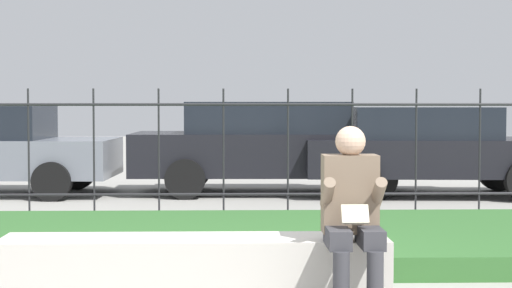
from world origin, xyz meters
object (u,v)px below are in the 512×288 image
car_parked_right (430,148)px  car_parked_center (277,145)px  person_seated_reader (352,211)px  stone_bench (195,275)px

car_parked_right → car_parked_center: size_ratio=0.86×
person_seated_reader → stone_bench: bearing=164.3°
stone_bench → car_parked_right: (3.32, 7.03, 0.52)m
person_seated_reader → car_parked_right: 7.67m
person_seated_reader → car_parked_right: (2.24, 7.34, 0.02)m
stone_bench → car_parked_center: (0.96, 7.46, 0.55)m
stone_bench → person_seated_reader: bearing=-15.7°
stone_bench → car_parked_right: 7.80m
car_parked_right → stone_bench: bearing=-112.2°
person_seated_reader → car_parked_center: bearing=90.9°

